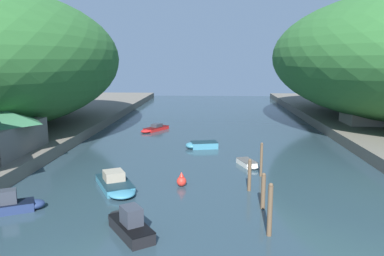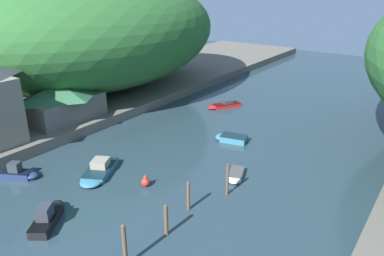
{
  "view_description": "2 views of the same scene",
  "coord_description": "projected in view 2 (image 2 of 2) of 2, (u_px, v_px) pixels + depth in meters",
  "views": [
    {
      "loc": [
        0.4,
        -10.65,
        9.95
      ],
      "look_at": [
        -1.78,
        28.06,
        2.89
      ],
      "focal_mm": 35.0,
      "sensor_mm": 36.0,
      "label": 1
    },
    {
      "loc": [
        18.38,
        -3.64,
        17.2
      ],
      "look_at": [
        -2.11,
        25.19,
        3.25
      ],
      "focal_mm": 35.0,
      "sensor_mm": 36.0,
      "label": 2
    }
  ],
  "objects": [
    {
      "name": "water_surface",
      "position": [
        232.0,
        146.0,
        41.72
      ],
      "size": [
        130.0,
        130.0,
        0.0
      ],
      "primitive_type": "plane",
      "color": "#283D47",
      "rests_on": "ground"
    },
    {
      "name": "left_bank",
      "position": [
        77.0,
        100.0,
        55.83
      ],
      "size": [
        22.0,
        120.0,
        1.24
      ],
      "color": "#666056",
      "rests_on": "ground"
    },
    {
      "name": "hillside_left",
      "position": [
        97.0,
        31.0,
        57.44
      ],
      "size": [
        31.0,
        43.4,
        17.56
      ],
      "color": "#2D662D",
      "rests_on": "left_bank"
    },
    {
      "name": "boathouse_shed",
      "position": [
        61.0,
        100.0,
        45.86
      ],
      "size": [
        6.85,
        9.73,
        4.58
      ],
      "color": "slate",
      "rests_on": "left_bank"
    },
    {
      "name": "boat_far_right_bank",
      "position": [
        20.0,
        173.0,
        34.89
      ],
      "size": [
        3.74,
        2.71,
        1.55
      ],
      "rotation": [
        0.0,
        0.0,
        5.18
      ],
      "color": "navy",
      "rests_on": "water_surface"
    },
    {
      "name": "boat_far_upstream",
      "position": [
        98.0,
        171.0,
        35.4
      ],
      "size": [
        4.52,
        6.06,
        1.3
      ],
      "rotation": [
        0.0,
        0.0,
        3.63
      ],
      "color": "teal",
      "rests_on": "water_surface"
    },
    {
      "name": "boat_cabin_cruiser",
      "position": [
        236.0,
        176.0,
        34.89
      ],
      "size": [
        2.17,
        3.33,
        0.52
      ],
      "rotation": [
        0.0,
        0.0,
        3.49
      ],
      "color": "silver",
      "rests_on": "water_surface"
    },
    {
      "name": "boat_open_rowboat",
      "position": [
        48.0,
        216.0,
        28.5
      ],
      "size": [
        3.78,
        4.61,
        1.75
      ],
      "rotation": [
        0.0,
        0.0,
        0.61
      ],
      "color": "black",
      "rests_on": "water_surface"
    },
    {
      "name": "boat_red_skiff",
      "position": [
        224.0,
        105.0,
        54.55
      ],
      "size": [
        3.87,
        5.17,
        0.95
      ],
      "rotation": [
        0.0,
        0.0,
        2.61
      ],
      "color": "red",
      "rests_on": "water_surface"
    },
    {
      "name": "boat_small_dinghy",
      "position": [
        230.0,
        138.0,
        42.99
      ],
      "size": [
        3.95,
        2.47,
        0.72
      ],
      "rotation": [
        0.0,
        0.0,
        1.79
      ],
      "color": "teal",
      "rests_on": "water_surface"
    },
    {
      "name": "mooring_post_nearest",
      "position": [
        125.0,
        245.0,
        23.7
      ],
      "size": [
        0.29,
        0.29,
        3.16
      ],
      "color": "brown",
      "rests_on": "water_surface"
    },
    {
      "name": "mooring_post_second",
      "position": [
        166.0,
        220.0,
        26.74
      ],
      "size": [
        0.3,
        0.3,
        2.53
      ],
      "color": "brown",
      "rests_on": "water_surface"
    },
    {
      "name": "mooring_post_middle",
      "position": [
        188.0,
        196.0,
        29.74
      ],
      "size": [
        0.28,
        0.28,
        2.53
      ],
      "color": "brown",
      "rests_on": "water_surface"
    },
    {
      "name": "mooring_post_fourth",
      "position": [
        227.0,
        179.0,
        31.79
      ],
      "size": [
        0.24,
        0.24,
        2.98
      ],
      "color": "brown",
      "rests_on": "water_surface"
    },
    {
      "name": "channel_buoy_near",
      "position": [
        146.0,
        181.0,
        33.49
      ],
      "size": [
        0.79,
        0.79,
        1.18
      ],
      "color": "red",
      "rests_on": "water_surface"
    }
  ]
}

